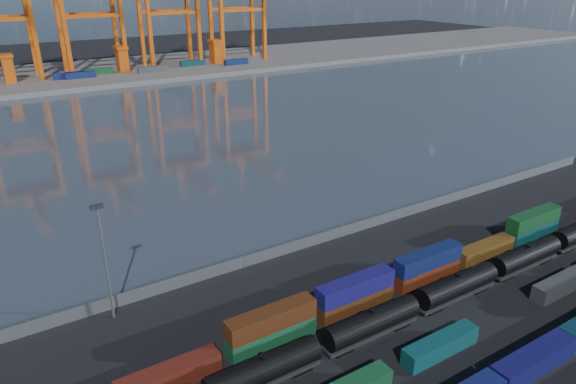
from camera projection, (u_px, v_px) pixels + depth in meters
ground at (417, 348)px, 63.04m from camera, size 700.00×700.00×0.00m
harbor_water at (147, 136)px, 144.88m from camera, size 700.00×700.00×0.00m
far_quay at (72, 75)px, 226.33m from camera, size 700.00×70.00×2.00m
container_row_mid at (412, 358)px, 59.29m from camera, size 140.43×2.22×4.73m
container_row_north at (424, 270)px, 75.66m from camera, size 141.30×2.39×5.09m
tanker_string at (457, 286)px, 71.56m from camera, size 138.07×3.02×4.33m
waterfront_fence at (294, 246)px, 84.47m from camera, size 160.12×0.12×2.20m
yard_light_mast at (104, 257)px, 65.02m from camera, size 1.60×0.40×16.60m
quay_containers at (50, 77)px, 208.73m from camera, size 172.58×10.99×2.60m
straddle_carriers at (68, 63)px, 214.63m from camera, size 140.00×7.00×11.10m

